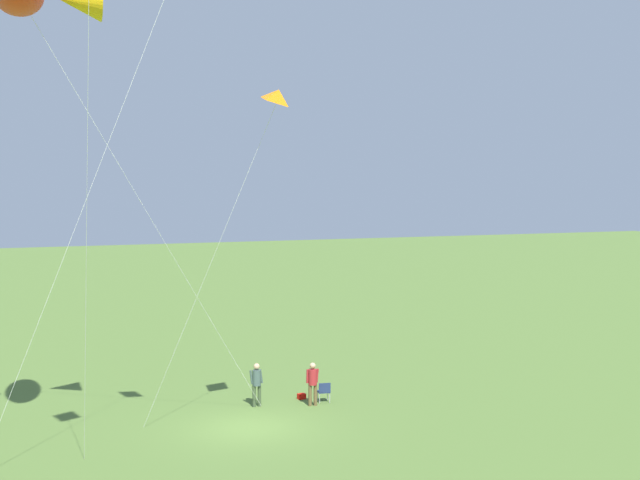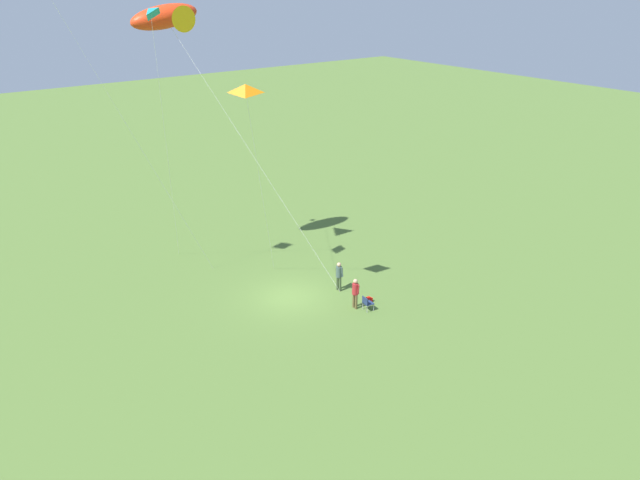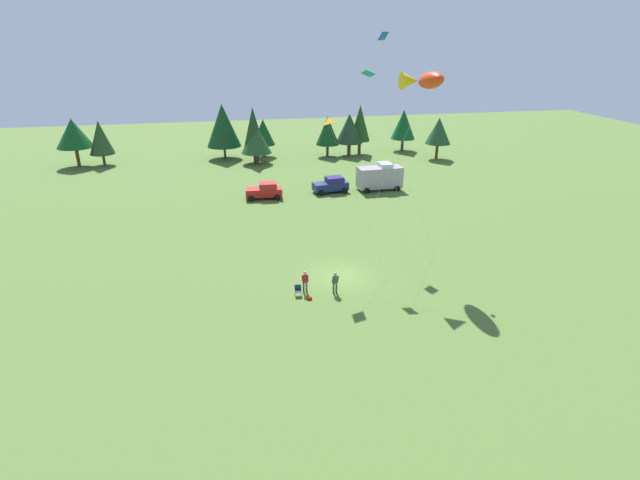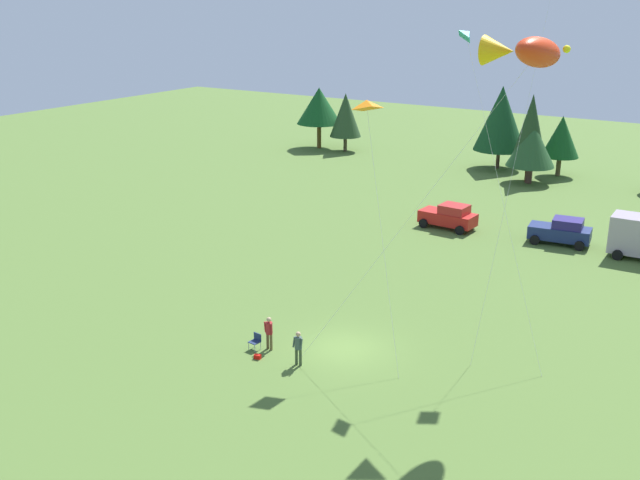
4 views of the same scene
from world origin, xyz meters
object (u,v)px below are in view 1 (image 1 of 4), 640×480
(folding_chair, at_px, (324,390))
(kite_delta_orange, at_px, (279,97))
(person_spectator, at_px, (313,380))
(person_kite_flyer, at_px, (257,381))
(backpack_on_grass, at_px, (302,396))

(folding_chair, relative_size, kite_delta_orange, 0.07)
(folding_chair, xyz_separation_m, person_spectator, (0.59, 0.33, 0.53))
(person_kite_flyer, relative_size, kite_delta_orange, 0.14)
(person_kite_flyer, xyz_separation_m, folding_chair, (-2.74, 0.27, -0.53))
(person_kite_flyer, bearing_deg, backpack_on_grass, -78.84)
(folding_chair, bearing_deg, kite_delta_orange, 153.04)
(folding_chair, bearing_deg, backpack_on_grass, 48.04)
(backpack_on_grass, height_order, kite_delta_orange, kite_delta_orange)
(person_kite_flyer, relative_size, folding_chair, 2.12)
(folding_chair, distance_m, person_spectator, 0.86)
(folding_chair, relative_size, backpack_on_grass, 2.56)
(person_kite_flyer, relative_size, backpack_on_grass, 5.44)
(person_kite_flyer, height_order, folding_chair, person_kite_flyer)
(person_spectator, bearing_deg, kite_delta_orange, 153.11)
(kite_delta_orange, bearing_deg, backpack_on_grass, -114.37)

